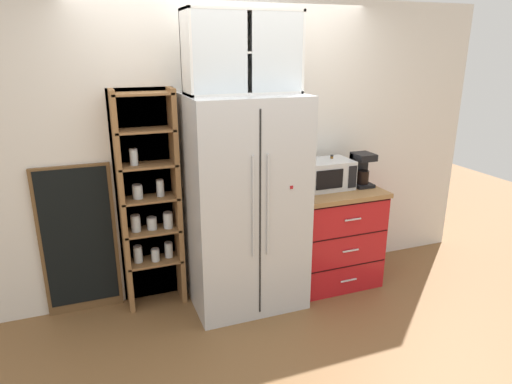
{
  "coord_description": "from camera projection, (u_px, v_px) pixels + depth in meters",
  "views": [
    {
      "loc": [
        -1.18,
        -3.36,
        2.15
      ],
      "look_at": [
        0.1,
        0.0,
        0.99
      ],
      "focal_mm": 31.67,
      "sensor_mm": 36.0,
      "label": 1
    }
  ],
  "objects": [
    {
      "name": "bottle_green",
      "position": [
        334.0,
        176.0,
        4.11
      ],
      "size": [
        0.06,
        0.06,
        0.24
      ],
      "color": "#285B33",
      "rests_on": "counter_cabinet"
    },
    {
      "name": "microwave",
      "position": [
        327.0,
        174.0,
        4.08
      ],
      "size": [
        0.44,
        0.33,
        0.26
      ],
      "color": "silver",
      "rests_on": "counter_cabinet"
    },
    {
      "name": "wall_back_cream",
      "position": [
        230.0,
        150.0,
        4.01
      ],
      "size": [
        5.06,
        0.1,
        2.55
      ],
      "primitive_type": "cube",
      "color": "silver",
      "rests_on": "ground"
    },
    {
      "name": "pantry_shelf_column",
      "position": [
        149.0,
        200.0,
        3.77
      ],
      "size": [
        0.53,
        0.27,
        1.85
      ],
      "color": "brown",
      "rests_on": "ground"
    },
    {
      "name": "mug_red",
      "position": [
        332.0,
        181.0,
        4.15
      ],
      "size": [
        0.11,
        0.08,
        0.1
      ],
      "color": "red",
      "rests_on": "counter_cabinet"
    },
    {
      "name": "refrigerator",
      "position": [
        245.0,
        204.0,
        3.77
      ],
      "size": [
        0.93,
        0.72,
        1.8
      ],
      "color": "silver",
      "rests_on": "ground"
    },
    {
      "name": "coffee_maker",
      "position": [
        361.0,
        169.0,
        4.15
      ],
      "size": [
        0.17,
        0.2,
        0.31
      ],
      "color": "black",
      "rests_on": "counter_cabinet"
    },
    {
      "name": "chalkboard_menu",
      "position": [
        79.0,
        240.0,
        3.69
      ],
      "size": [
        0.6,
        0.04,
        1.27
      ],
      "color": "brown",
      "rests_on": "ground"
    },
    {
      "name": "counter_cabinet",
      "position": [
        333.0,
        235.0,
        4.24
      ],
      "size": [
        0.8,
        0.64,
        0.92
      ],
      "color": "red",
      "rests_on": "ground"
    },
    {
      "name": "ground_plane",
      "position": [
        246.0,
        298.0,
        4.04
      ],
      "size": [
        10.76,
        10.76,
        0.0
      ],
      "primitive_type": "plane",
      "color": "brown"
    },
    {
      "name": "bottle_amber",
      "position": [
        331.0,
        172.0,
        4.14
      ],
      "size": [
        0.07,
        0.07,
        0.29
      ],
      "color": "brown",
      "rests_on": "counter_cabinet"
    },
    {
      "name": "upper_cabinet",
      "position": [
        242.0,
        52.0,
        3.44
      ],
      "size": [
        0.89,
        0.32,
        0.62
      ],
      "color": "silver",
      "rests_on": "refrigerator"
    },
    {
      "name": "mug_cream",
      "position": [
        334.0,
        183.0,
        4.11
      ],
      "size": [
        0.12,
        0.09,
        0.08
      ],
      "color": "silver",
      "rests_on": "counter_cabinet"
    }
  ]
}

